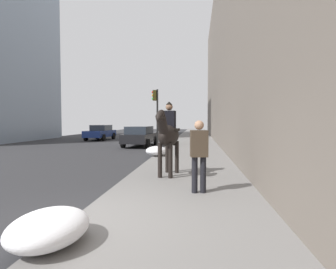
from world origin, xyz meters
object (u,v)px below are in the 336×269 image
at_px(mounted_horse_near, 168,134).
at_px(pedestrian_greeting, 199,151).
at_px(car_near_lane, 100,132).
at_px(car_mid_lane, 140,136).
at_px(traffic_light_near_curb, 156,109).

height_order(mounted_horse_near, pedestrian_greeting, mounted_horse_near).
relative_size(mounted_horse_near, car_near_lane, 0.52).
height_order(mounted_horse_near, car_mid_lane, mounted_horse_near).
height_order(mounted_horse_near, car_near_lane, mounted_horse_near).
bearing_deg(pedestrian_greeting, traffic_light_near_curb, 5.11).
bearing_deg(traffic_light_near_curb, car_mid_lane, 49.91).
relative_size(car_near_lane, car_mid_lane, 0.95).
bearing_deg(car_near_lane, car_mid_lane, 41.57).
distance_m(car_near_lane, car_mid_lane, 8.30).
height_order(pedestrian_greeting, traffic_light_near_curb, traffic_light_near_curb).
bearing_deg(car_mid_lane, pedestrian_greeting, -160.37).
distance_m(pedestrian_greeting, car_mid_lane, 13.95).
bearing_deg(car_mid_lane, traffic_light_near_curb, -127.72).
xyz_separation_m(pedestrian_greeting, car_near_lane, (19.77, 9.35, -0.35)).
xyz_separation_m(mounted_horse_near, car_mid_lane, (11.29, 3.20, -0.63)).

